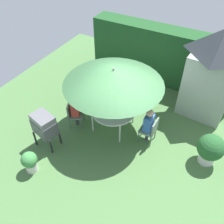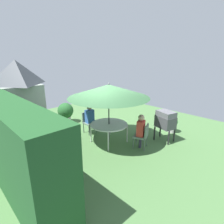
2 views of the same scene
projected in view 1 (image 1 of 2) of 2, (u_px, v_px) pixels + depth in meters
The scene contains 12 objects.
ground_plane at pixel (124, 134), 7.97m from camera, with size 11.00×11.00×0.00m, color #47703D.
hedge_backdrop at pixel (165, 56), 9.48m from camera, with size 5.96×0.85×2.20m.
garden_shed at pixel (213, 73), 7.79m from camera, with size 1.70×1.53×3.07m.
patio_table at pixel (113, 111), 7.77m from camera, with size 1.41×1.41×0.74m.
patio_umbrella at pixel (114, 77), 6.89m from camera, with size 2.95×2.95×2.29m.
bbq_grill at pixel (44, 125), 7.10m from camera, with size 0.80×0.66×1.20m.
chair_near_shed at pixel (74, 113), 7.97m from camera, with size 0.61×0.61×0.90m.
chair_far_side at pixel (151, 129), 7.42m from camera, with size 0.47×0.47×0.90m.
potted_plant_by_shed at pixel (210, 149), 6.82m from camera, with size 0.76×0.76×1.00m.
potted_plant_by_grill at pixel (30, 161), 6.70m from camera, with size 0.45×0.45×0.70m.
person_in_red at pixel (75, 107), 7.79m from camera, with size 0.36×0.41×1.26m.
person_in_blue at pixel (149, 122), 7.27m from camera, with size 0.24×0.34×1.26m.
Camera 1 is at (2.25, -4.89, 5.94)m, focal length 39.10 mm.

